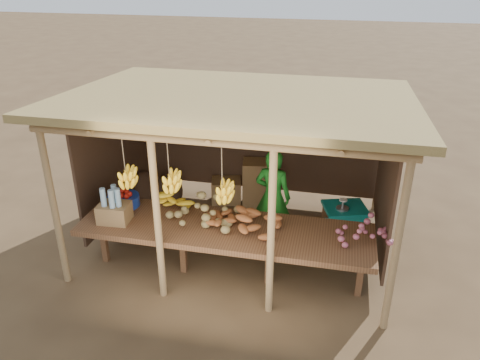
# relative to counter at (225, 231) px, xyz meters

# --- Properties ---
(ground) EXTENTS (60.00, 60.00, 0.00)m
(ground) POSITION_rel_counter_xyz_m (-0.00, 0.95, -0.74)
(ground) COLOR brown
(ground) RESTS_ON ground
(stall_structure) EXTENTS (4.70, 3.50, 2.43)m
(stall_structure) POSITION_rel_counter_xyz_m (-0.05, 0.99, 1.18)
(stall_structure) COLOR #A07E52
(stall_structure) RESTS_ON ground
(counter) EXTENTS (3.90, 1.05, 0.80)m
(counter) POSITION_rel_counter_xyz_m (0.00, 0.00, 0.00)
(counter) COLOR brown
(counter) RESTS_ON ground
(potato_heap) EXTENTS (1.20, 0.96, 0.37)m
(potato_heap) POSITION_rel_counter_xyz_m (-0.42, 0.11, 0.25)
(potato_heap) COLOR olive
(potato_heap) RESTS_ON counter
(sweet_potato_heap) EXTENTS (1.11, 0.75, 0.36)m
(sweet_potato_heap) POSITION_rel_counter_xyz_m (0.28, 0.08, 0.24)
(sweet_potato_heap) COLOR #9E5528
(sweet_potato_heap) RESTS_ON counter
(onion_heap) EXTENTS (0.79, 0.49, 0.35)m
(onion_heap) POSITION_rel_counter_xyz_m (1.80, 0.04, 0.24)
(onion_heap) COLOR #B4576C
(onion_heap) RESTS_ON counter
(banana_pile) EXTENTS (0.67, 0.42, 0.35)m
(banana_pile) POSITION_rel_counter_xyz_m (-0.86, 0.35, 0.24)
(banana_pile) COLOR yellow
(banana_pile) RESTS_ON counter
(tomato_basin) EXTENTS (0.45, 0.45, 0.24)m
(tomato_basin) POSITION_rel_counter_xyz_m (-1.56, 0.27, 0.16)
(tomato_basin) COLOR navy
(tomato_basin) RESTS_ON counter
(bottle_box) EXTENTS (0.43, 0.35, 0.51)m
(bottle_box) POSITION_rel_counter_xyz_m (-1.48, -0.16, 0.26)
(bottle_box) COLOR olive
(bottle_box) RESTS_ON counter
(vendor) EXTENTS (0.60, 0.44, 1.52)m
(vendor) POSITION_rel_counter_xyz_m (0.48, 1.08, 0.02)
(vendor) COLOR #1B7A1E
(vendor) RESTS_ON ground
(tarp_crate) EXTENTS (0.77, 0.71, 0.76)m
(tarp_crate) POSITION_rel_counter_xyz_m (1.57, 1.33, -0.43)
(tarp_crate) COLOR brown
(tarp_crate) RESTS_ON ground
(carton_stack) EXTENTS (1.17, 0.52, 0.83)m
(carton_stack) POSITION_rel_counter_xyz_m (-0.14, 2.15, -0.37)
(carton_stack) COLOR olive
(carton_stack) RESTS_ON ground
(burlap_sacks) EXTENTS (0.96, 0.51, 0.68)m
(burlap_sacks) POSITION_rel_counter_xyz_m (-1.75, 1.90, -0.44)
(burlap_sacks) COLOR #473021
(burlap_sacks) RESTS_ON ground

